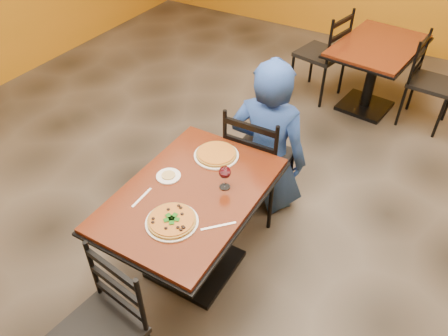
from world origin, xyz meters
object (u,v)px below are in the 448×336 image
Objects in this scene: table_second at (375,62)px; diner at (269,136)px; pizza_main at (172,220)px; plate_main at (172,222)px; chair_second_left at (320,54)px; chair_second_right at (432,84)px; side_plate at (168,176)px; table_main at (192,213)px; pizza_far at (216,154)px; chair_main_far at (260,158)px; wine_glass at (225,176)px; plate_far at (216,155)px.

diner is at bearing -99.99° from table_second.
plate_main is at bearing 0.00° from pizza_main.
chair_second_left is 1.19m from chair_second_right.
chair_second_right reaches higher than side_plate.
chair_second_left is at bearing 93.86° from plate_main.
table_main is 1.24× the size of chair_second_left.
pizza_main and pizza_far have the same top height.
plate_main reaches higher than table_main.
chair_second_right is (1.04, 2.78, -0.09)m from table_main.
wine_glass is at bearing 94.95° from chair_main_far.
plate_main is 1.09× the size of pizza_main.
wine_glass is (0.21, -0.24, 0.08)m from plate_far.
side_plate is at bearing -103.24° from table_second.
chair_second_left is (-0.59, 0.00, -0.05)m from table_second.
diner is at bearing 73.31° from plate_far.
chair_second_right is (0.59, 0.00, -0.09)m from table_second.
plate_main is 0.67m from pizza_far.
wine_glass is (0.05, -0.77, 0.19)m from diner.
plate_far is at bearing 160.49° from chair_second_right.
plate_main is (-0.04, -1.09, 0.26)m from chair_main_far.
chair_second_right reaches higher than table_second.
diner is (0.11, 0.91, 0.09)m from table_main.
plate_main and side_plate have the same top height.
pizza_main is (0.21, -3.05, 0.27)m from chair_second_left.
wine_glass is (0.21, -0.24, 0.07)m from pizza_far.
plate_far is 1.72× the size of wine_glass.
plate_far is (-0.49, -2.39, 0.20)m from table_second.
table_main is 1.33× the size of chair_second_right.
pizza_main is at bearing 0.00° from plate_main.
pizza_far is (-0.04, 0.39, 0.21)m from table_main.
side_plate is at bearing 10.97° from chair_second_left.
side_plate is at bearing 128.65° from plate_main.
wine_glass is at bearing 86.06° from diner.
table_main is 7.69× the size of side_plate.
chair_main_far reaches higher than wine_glass.
pizza_far is at bearing 98.41° from plate_main.
table_main is 6.83× the size of wine_glass.
pizza_far is at bearing 130.56° from wine_glass.
table_main is 4.39× the size of pizza_far.
plate_main is 1.72× the size of wine_glass.
pizza_far is at bearing 160.49° from chair_second_right.
plate_far is (-0.10, 0.66, 0.00)m from plate_main.
pizza_far reaches higher than plate_main.
diner is 1.20m from pizza_main.
chair_main_far is 3.50× the size of pizza_far.
table_main is 3.97× the size of plate_main.
plate_main is at bearing 86.68° from chair_main_far.
plate_main is at bearing -51.35° from side_plate.
plate_far is (-0.04, 0.39, 0.20)m from table_main.
pizza_main reaches higher than plate_far.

